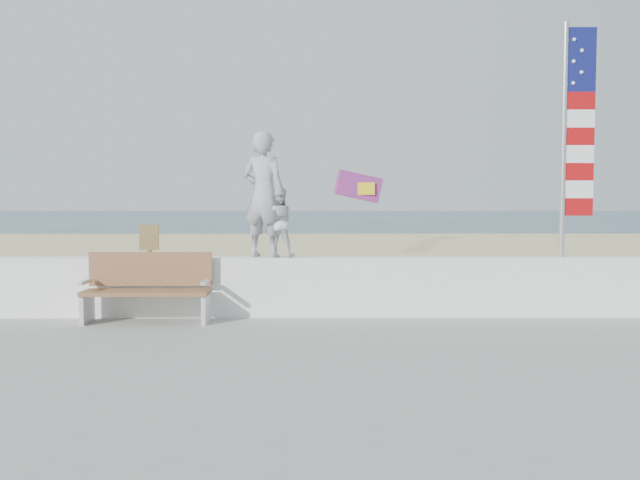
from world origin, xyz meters
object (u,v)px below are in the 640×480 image
(adult, at_px, (264,195))
(child, at_px, (278,223))
(bench, at_px, (148,287))
(flag, at_px, (572,130))

(adult, distance_m, child, 0.47)
(bench, bearing_deg, adult, 15.44)
(adult, height_order, child, adult)
(child, relative_size, bench, 0.58)
(bench, relative_size, flag, 0.51)
(adult, bearing_deg, flag, -156.90)
(child, bearing_deg, flag, -179.64)
(child, bearing_deg, bench, 14.08)
(flag, bearing_deg, child, 180.00)
(adult, bearing_deg, child, -156.89)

